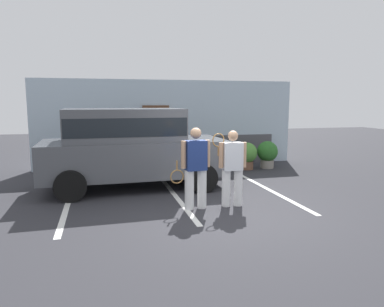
{
  "coord_description": "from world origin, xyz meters",
  "views": [
    {
      "loc": [
        -2.33,
        -6.63,
        2.23
      ],
      "look_at": [
        -0.31,
        1.2,
        1.05
      ],
      "focal_mm": 33.41,
      "sensor_mm": 36.0,
      "label": 1
    }
  ],
  "objects_px": {
    "tennis_player_man": "(195,167)",
    "tennis_player_woman": "(232,167)",
    "parked_suv": "(130,144)",
    "potted_plant_by_porch": "(247,154)",
    "potted_plant_secondary": "(267,153)"
  },
  "relations": [
    {
      "from": "tennis_player_woman",
      "to": "potted_plant_secondary",
      "type": "xyz_separation_m",
      "value": [
        2.73,
        3.86,
        -0.35
      ]
    },
    {
      "from": "parked_suv",
      "to": "potted_plant_by_porch",
      "type": "bearing_deg",
      "value": 21.61
    },
    {
      "from": "parked_suv",
      "to": "tennis_player_woman",
      "type": "xyz_separation_m",
      "value": [
        1.96,
        -2.18,
        -0.29
      ]
    },
    {
      "from": "tennis_player_woman",
      "to": "potted_plant_by_porch",
      "type": "bearing_deg",
      "value": -112.83
    },
    {
      "from": "tennis_player_man",
      "to": "tennis_player_woman",
      "type": "relative_size",
      "value": 1.05
    },
    {
      "from": "tennis_player_man",
      "to": "potted_plant_by_porch",
      "type": "relative_size",
      "value": 1.91
    },
    {
      "from": "parked_suv",
      "to": "potted_plant_by_porch",
      "type": "relative_size",
      "value": 5.2
    },
    {
      "from": "parked_suv",
      "to": "potted_plant_by_porch",
      "type": "distance_m",
      "value": 4.31
    },
    {
      "from": "tennis_player_woman",
      "to": "potted_plant_secondary",
      "type": "relative_size",
      "value": 1.78
    },
    {
      "from": "parked_suv",
      "to": "potted_plant_secondary",
      "type": "xyz_separation_m",
      "value": [
        4.69,
        1.69,
        -0.64
      ]
    },
    {
      "from": "tennis_player_man",
      "to": "tennis_player_woman",
      "type": "height_order",
      "value": "tennis_player_man"
    },
    {
      "from": "parked_suv",
      "to": "tennis_player_man",
      "type": "height_order",
      "value": "parked_suv"
    },
    {
      "from": "parked_suv",
      "to": "tennis_player_man",
      "type": "xyz_separation_m",
      "value": [
        1.15,
        -2.18,
        -0.27
      ]
    },
    {
      "from": "tennis_player_woman",
      "to": "potted_plant_secondary",
      "type": "distance_m",
      "value": 4.74
    },
    {
      "from": "potted_plant_by_porch",
      "to": "parked_suv",
      "type": "bearing_deg",
      "value": -157.29
    }
  ]
}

